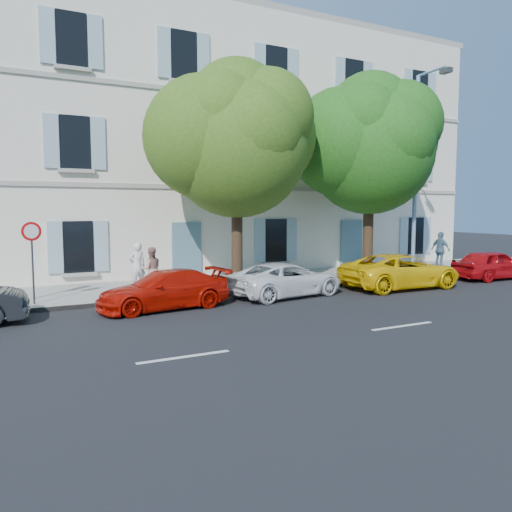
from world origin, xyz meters
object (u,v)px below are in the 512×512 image
car_red_coupe (164,290)px  car_red_hatchback (492,265)px  car_white_coupe (286,279)px  pedestrian_c (440,250)px  road_sign (32,245)px  pedestrian_b (151,269)px  tree_left (237,147)px  street_lamp (419,162)px  tree_right (370,151)px  car_yellow_supercar (401,271)px  pedestrian_a (137,266)px

car_red_coupe → car_red_hatchback: size_ratio=1.08×
car_white_coupe → pedestrian_c: 10.82m
road_sign → pedestrian_c: (18.51, 1.11, -0.93)m
car_red_hatchback → pedestrian_b: (-14.31, 2.84, 0.29)m
tree_left → pedestrian_b: tree_left is taller
car_white_coupe → tree_left: size_ratio=0.53×
car_white_coupe → road_sign: (-8.04, 1.60, 1.38)m
car_red_coupe → street_lamp: size_ratio=0.47×
car_white_coupe → tree_left: bearing=26.1°
car_white_coupe → road_sign: bearing=70.1°
car_red_coupe → tree_right: 11.35m
car_red_coupe → pedestrian_b: bearing=167.0°
pedestrian_b → pedestrian_c: (14.64, 0.36, 0.11)m
car_red_hatchback → tree_right: 7.30m
car_yellow_supercar → car_red_coupe: bearing=89.7°
car_white_coupe → pedestrian_a: size_ratio=2.51×
pedestrian_b → car_yellow_supercar: bearing=164.7°
car_red_hatchback → pedestrian_a: pedestrian_a is taller
tree_left → pedestrian_c: tree_left is taller
street_lamp → pedestrian_c: 5.18m
car_red_coupe → tree_right: (9.92, 2.39, 4.95)m
car_red_coupe → tree_left: (3.34, 1.85, 4.71)m
street_lamp → tree_right: bearing=159.0°
car_yellow_supercar → tree_left: bearing=71.8°
car_white_coupe → car_red_hatchback: 10.15m
street_lamp → pedestrian_c: (2.96, 1.32, -4.04)m
pedestrian_b → tree_right: bearing=-178.8°
car_red_hatchback → road_sign: 18.35m
car_white_coupe → car_yellow_supercar: car_yellow_supercar is taller
road_sign → pedestrian_b: (3.87, 0.75, -1.04)m
road_sign → car_white_coupe: bearing=-11.2°
tree_right → street_lamp: 2.26m
tree_left → tree_right: tree_right is taller
tree_right → pedestrian_b: bearing=179.0°
tree_left → car_red_coupe: bearing=-151.0°
car_yellow_supercar → pedestrian_a: bearing=70.7°
pedestrian_a → car_red_hatchback: bearing=159.6°
car_red_hatchback → pedestrian_a: (-14.63, 3.54, 0.35)m
street_lamp → pedestrian_b: (-11.68, 0.96, -4.15)m
street_lamp → pedestrian_c: street_lamp is taller
car_red_coupe → car_yellow_supercar: 9.34m
car_red_hatchback → tree_right: size_ratio=0.45×
tree_right → road_sign: 13.96m
tree_right → pedestrian_c: 6.77m
street_lamp → pedestrian_c: size_ratio=4.86×
car_white_coupe → street_lamp: size_ratio=0.49×
car_yellow_supercar → car_red_hatchback: 5.29m
road_sign → tree_right: bearing=2.5°
car_red_coupe → car_white_coupe: size_ratio=0.96×
car_red_hatchback → road_sign: size_ratio=1.50×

